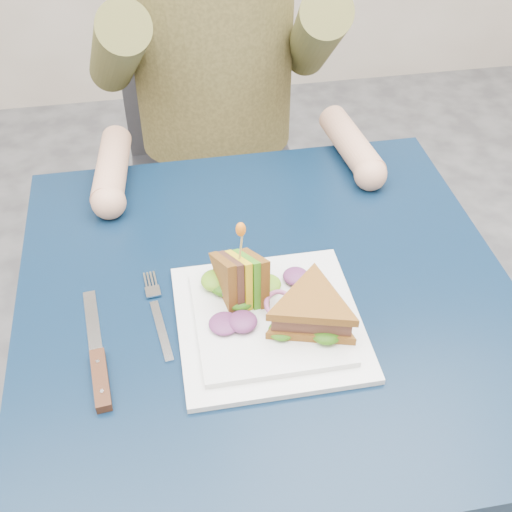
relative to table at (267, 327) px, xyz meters
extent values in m
cube|color=black|center=(0.00, 0.00, 0.06)|extent=(0.75, 0.75, 0.03)
cylinder|color=#595B5E|center=(-0.32, 0.32, -0.30)|extent=(0.04, 0.04, 0.70)
cylinder|color=#595B5E|center=(0.32, 0.32, -0.30)|extent=(0.04, 0.04, 0.70)
cube|color=#47474C|center=(0.00, 0.64, -0.20)|extent=(0.42, 0.40, 0.04)
cube|color=#47474C|center=(0.00, 0.82, 0.05)|extent=(0.42, 0.03, 0.46)
cylinder|color=#47474C|center=(-0.18, 0.47, -0.44)|extent=(0.02, 0.02, 0.43)
cylinder|color=#47474C|center=(0.18, 0.47, -0.44)|extent=(0.02, 0.02, 0.43)
cylinder|color=#47474C|center=(-0.18, 0.81, -0.44)|extent=(0.02, 0.02, 0.43)
cylinder|color=#47474C|center=(0.18, 0.81, -0.44)|extent=(0.02, 0.02, 0.43)
cylinder|color=brown|center=(0.00, 0.62, 0.22)|extent=(0.34, 0.34, 0.52)
cylinder|color=brown|center=(-0.20, 0.53, 0.23)|extent=(0.15, 0.39, 0.31)
cylinder|color=tan|center=(-0.23, 0.33, 0.11)|extent=(0.08, 0.20, 0.06)
sphere|color=tan|center=(-0.23, 0.23, 0.11)|extent=(0.06, 0.06, 0.06)
cylinder|color=brown|center=(0.20, 0.53, 0.23)|extent=(0.15, 0.39, 0.31)
cylinder|color=tan|center=(0.23, 0.33, 0.11)|extent=(0.08, 0.20, 0.06)
sphere|color=tan|center=(0.23, 0.23, 0.11)|extent=(0.06, 0.06, 0.06)
cube|color=white|center=(-0.01, -0.06, 0.08)|extent=(0.26, 0.26, 0.01)
cube|color=white|center=(-0.01, -0.06, 0.09)|extent=(0.21, 0.21, 0.01)
cube|color=silver|center=(-0.16, -0.05, 0.08)|extent=(0.03, 0.12, 0.00)
cube|color=silver|center=(-0.17, 0.03, 0.08)|extent=(0.02, 0.02, 0.00)
cube|color=silver|center=(-0.18, 0.05, 0.08)|extent=(0.01, 0.03, 0.00)
cube|color=silver|center=(-0.18, 0.05, 0.08)|extent=(0.01, 0.03, 0.00)
cube|color=silver|center=(-0.17, 0.05, 0.08)|extent=(0.01, 0.03, 0.00)
cube|color=silver|center=(-0.17, 0.06, 0.08)|extent=(0.01, 0.03, 0.00)
cube|color=silver|center=(-0.26, -0.02, 0.08)|extent=(0.03, 0.14, 0.00)
cube|color=black|center=(-0.25, -0.13, 0.09)|extent=(0.03, 0.10, 0.01)
cylinder|color=silver|center=(-0.25, -0.10, 0.09)|extent=(0.01, 0.01, 0.00)
cylinder|color=silver|center=(-0.25, -0.15, 0.09)|extent=(0.01, 0.01, 0.00)
cylinder|color=tan|center=(-0.04, -0.02, 0.20)|extent=(0.01, 0.01, 0.06)
ellipsoid|color=orange|center=(-0.04, -0.02, 0.23)|extent=(0.01, 0.01, 0.02)
torus|color=#9E4C7A|center=(0.00, -0.06, 0.11)|extent=(0.04, 0.04, 0.02)
camera|label=1|loc=(-0.14, -0.66, 0.77)|focal=45.00mm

